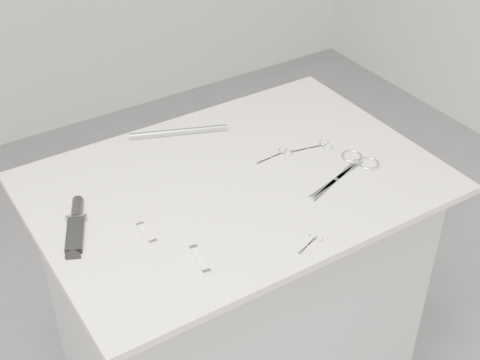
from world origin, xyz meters
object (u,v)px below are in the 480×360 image
embroidery_scissors_a (318,146)px  metal_rail (178,132)px  large_shears (352,167)px  pocket_knife_b (146,234)px  embroidery_scissors_b (279,154)px  sheathed_knife (76,223)px  plinth (237,310)px  tiny_scissors (311,242)px  pocket_knife_a (200,260)px

embroidery_scissors_a → metal_rail: bearing=150.3°
large_shears → pocket_knife_b: (-0.56, 0.04, 0.00)m
embroidery_scissors_b → metal_rail: 0.29m
sheathed_knife → pocket_knife_b: size_ratio=2.30×
plinth → tiny_scissors: tiny_scissors is taller
sheathed_knife → pocket_knife_b: 0.17m
embroidery_scissors_b → pocket_knife_a: 0.45m
large_shears → embroidery_scissors_a: (-0.01, 0.12, -0.00)m
pocket_knife_b → embroidery_scissors_a: bearing=-80.3°
embroidery_scissors_b → metal_rail: size_ratio=0.41×
tiny_scissors → embroidery_scissors_b: bearing=47.0°
plinth → embroidery_scissors_b: bearing=12.6°
large_shears → metal_rail: metal_rail is taller
embroidery_scissors_a → pocket_knife_b: (-0.55, -0.08, 0.00)m
large_shears → pocket_knife_b: size_ratio=3.17×
pocket_knife_a → embroidery_scissors_b: bearing=-47.2°
plinth → pocket_knife_a: 0.57m
embroidery_scissors_a → embroidery_scissors_b: size_ratio=1.12×
large_shears → metal_rail: 0.49m
embroidery_scissors_b → pocket_knife_a: bearing=-150.8°
sheathed_knife → metal_rail: 0.44m
plinth → pocket_knife_a: size_ratio=9.46×
metal_rail → sheathed_knife: bearing=-150.0°
embroidery_scissors_a → pocket_knife_a: bearing=-143.8°
sheathed_knife → tiny_scissors: bearing=-104.3°
embroidery_scissors_b → sheathed_knife: bearing=175.2°
tiny_scissors → metal_rail: (-0.04, 0.56, 0.01)m
embroidery_scissors_b → plinth: bearing=-171.1°
embroidery_scissors_b → tiny_scissors: (-0.14, -0.33, -0.00)m
pocket_knife_a → sheathed_knife: bearing=44.6°
embroidery_scissors_b → tiny_scissors: same height
large_shears → pocket_knife_a: (-0.51, -0.10, 0.00)m
large_shears → tiny_scissors: 0.32m
metal_rail → pocket_knife_b: bearing=-127.8°
metal_rail → large_shears: bearing=-51.7°
pocket_knife_a → pocket_knife_b: (-0.06, 0.14, -0.00)m
embroidery_scissors_a → pocket_knife_b: size_ratio=1.54×
embroidery_scissors_a → metal_rail: metal_rail is taller
plinth → metal_rail: bearing=94.6°
metal_rail → tiny_scissors: bearing=-86.3°
plinth → tiny_scissors: (0.02, -0.29, 0.47)m
metal_rail → pocket_knife_a: bearing=-113.1°
embroidery_scissors_a → sheathed_knife: bearing=-171.1°
pocket_knife_b → tiny_scissors: bearing=-124.9°
pocket_knife_a → metal_rail: (0.20, 0.48, 0.00)m
large_shears → pocket_knife_b: bearing=158.4°
tiny_scissors → sheathed_knife: 0.54m
plinth → embroidery_scissors_b: embroidery_scissors_b is taller
sheathed_knife → pocket_knife_b: bearing=-110.1°
embroidery_scissors_a → metal_rail: 0.39m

